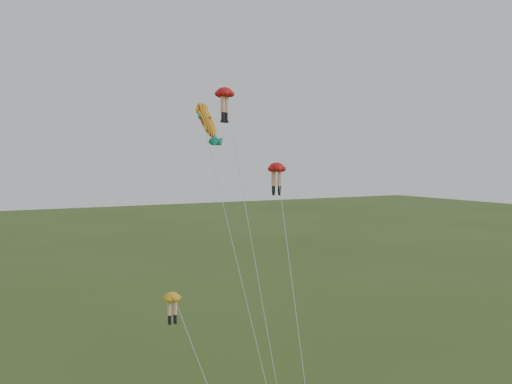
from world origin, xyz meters
TOP-DOWN VIEW (x-y plane):
  - legs_kite_red_high at (1.43, 8.68)m, footprint 2.50×11.36m
  - legs_kite_red_mid at (4.35, 6.35)m, footprint 3.14×8.20m
  - legs_kite_yellow at (-5.68, 0.36)m, footprint 2.73×3.21m
  - fish_kite at (-0.65, 7.18)m, footprint 1.08×10.91m

SIDE VIEW (x-z plane):
  - legs_kite_yellow at x=-5.68m, z-range 3.20..10.91m
  - legs_kite_red_mid at x=4.35m, z-range 6.52..21.11m
  - fish_kite at x=-0.65m, z-range 7.82..26.77m
  - legs_kite_red_high at x=1.43m, z-range 9.10..29.03m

